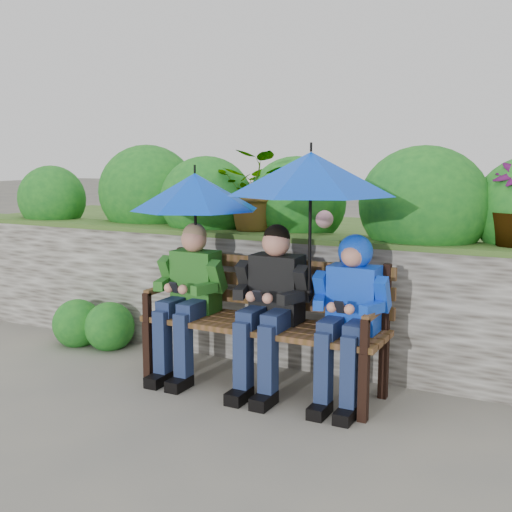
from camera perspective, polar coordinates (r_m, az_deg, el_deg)
The scene contains 8 objects.
ground at distance 4.64m, azimuth -0.58°, elevation -11.83°, with size 60.00×60.00×0.00m, color #5F5E5A.
garden_backdrop at distance 5.92m, azimuth 6.45°, elevation -1.21°, with size 8.00×2.87×1.77m.
park_bench at distance 4.59m, azimuth 0.94°, elevation -5.15°, with size 1.76×0.52×0.93m.
boy_left at distance 4.78m, azimuth -6.00°, elevation -3.20°, with size 0.51×0.59×1.15m.
boy_middle at distance 4.45m, azimuth 1.31°, elevation -3.94°, with size 0.53×0.61×1.17m.
boy_right at distance 4.25m, azimuth 8.31°, elevation -4.31°, with size 0.49×0.60×1.13m.
umbrella_left at distance 4.73m, azimuth -5.44°, elevation 5.72°, with size 0.95×0.95×0.88m.
umbrella_right at distance 4.22m, azimuth 4.89°, elevation 7.33°, with size 1.14×1.14×1.01m.
Camera 1 is at (2.02, -3.84, 1.66)m, focal length 45.00 mm.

